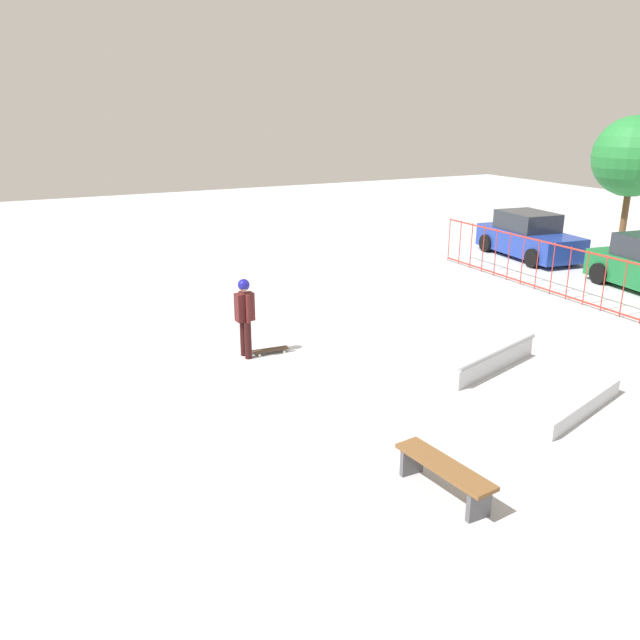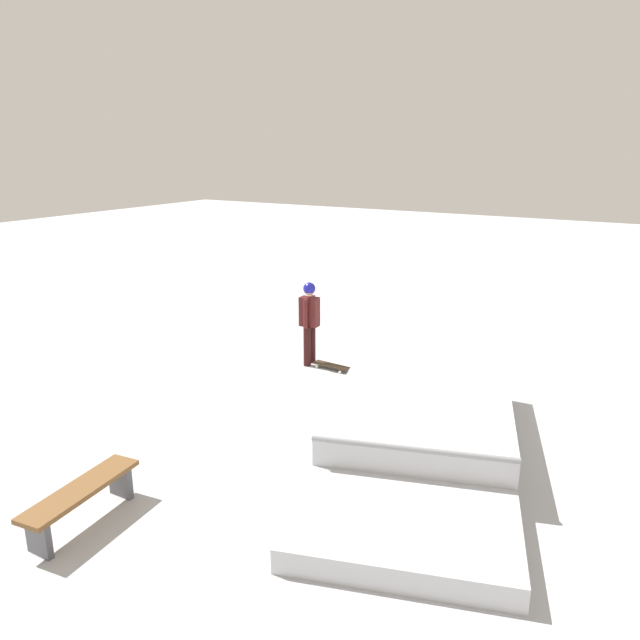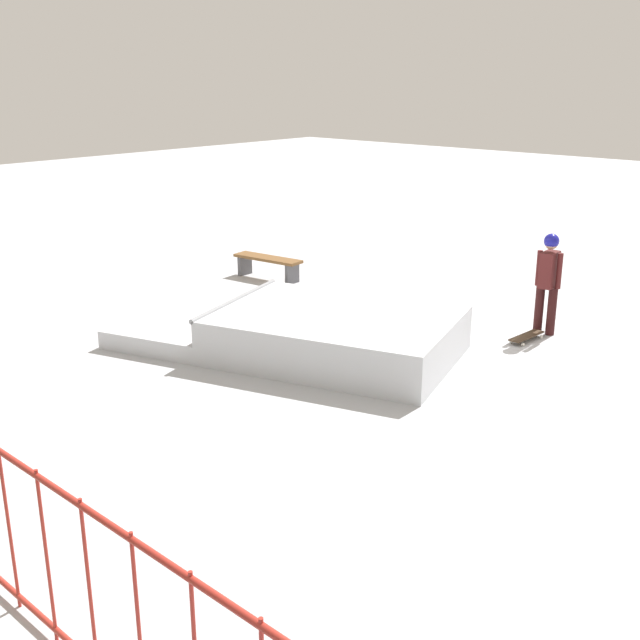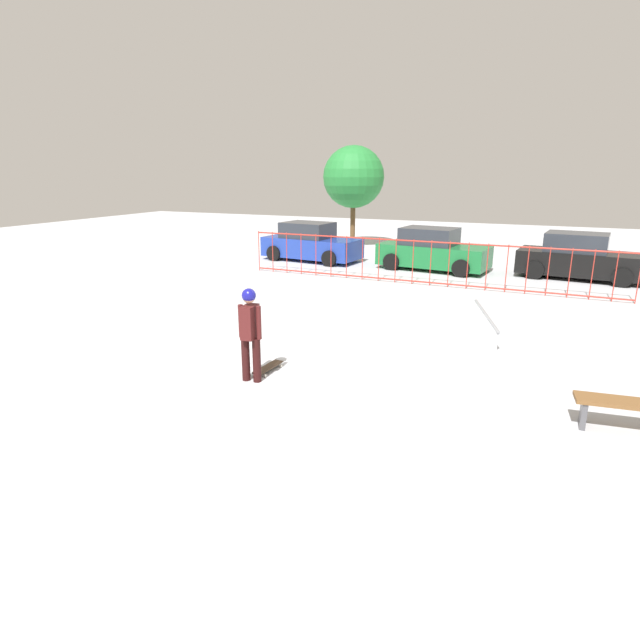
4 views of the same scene
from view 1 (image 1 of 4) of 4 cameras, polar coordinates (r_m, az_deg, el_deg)
The scene contains 8 objects.
ground_plane at distance 13.97m, azimuth 3.00°, elevation -2.97°, with size 60.00×60.00×0.00m, color #B7BABF.
skate_ramp at distance 13.34m, azimuth 10.68°, elevation -2.88°, with size 5.92×4.06×0.74m.
skater at distance 13.52m, azimuth -6.73°, elevation 0.71°, with size 0.44×0.40×1.73m.
skateboard at distance 13.98m, azimuth -4.47°, elevation -2.67°, with size 0.30×0.81×0.09m.
perimeter_fence at distance 18.41m, azimuth 23.32°, elevation 3.29°, with size 12.57×0.24×1.50m.
park_bench at distance 9.11m, azimuth 11.01°, elevation -13.17°, with size 1.63×0.58×0.48m.
parked_car_blue at distance 24.14m, azimuth 18.11°, elevation 7.04°, with size 4.27×2.31×1.60m.
distant_tree at distance 27.33m, azimuth 26.16°, elevation 12.94°, with size 2.98×2.98×4.87m.
Camera 1 is at (11.24, -6.58, 5.06)m, focal length 35.87 mm.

